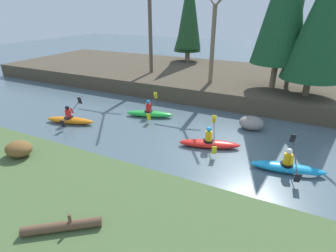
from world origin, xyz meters
TOP-DOWN VIEW (x-y plane):
  - ground_plane at (0.00, 0.00)m, footprint 90.00×90.00m
  - riverbank_far at (0.00, 10.42)m, footprint 44.00×10.99m
  - conifer_tree_far_left at (-7.33, 14.17)m, footprint 2.58×2.58m
  - conifer_tree_left at (-7.07, 13.75)m, footprint 2.33×2.33m
  - conifer_tree_centre at (3.19, 6.74)m, footprint 3.23×3.23m
  - bare_tree_upstream at (-7.92, 8.23)m, footprint 4.33×4.28m
  - bare_tree_mid_upstream at (-2.72, 7.23)m, footprint 3.63×3.59m
  - bare_tree_mid_downstream at (2.08, 8.50)m, footprint 3.87×3.82m
  - shrub_clump_second at (-6.01, -5.03)m, footprint 1.00×0.83m
  - kayaker_lead at (2.92, -0.43)m, footprint 2.79×2.06m
  - kayaker_middle at (-0.46, 0.12)m, footprint 2.75×2.02m
  - kayaker_trailing at (-4.71, 2.15)m, footprint 2.76×2.03m
  - kayaker_far_back at (-8.14, -0.59)m, footprint 2.78×2.04m
  - boulder_midstream at (0.87, 2.93)m, footprint 1.25×0.98m
  - driftwood_log at (-1.92, -6.95)m, footprint 1.62×1.28m

SIDE VIEW (x-z plane):
  - ground_plane at x=0.00m, z-range 0.00..0.00m
  - kayaker_lead at x=2.92m, z-range -0.40..0.80m
  - kayaker_middle at x=-0.46m, z-range -0.38..0.82m
  - kayaker_trailing at x=-4.71m, z-range -0.38..0.82m
  - kayaker_far_back at x=-8.14m, z-range -0.38..0.82m
  - boulder_midstream at x=0.87m, z-range 0.00..0.71m
  - riverbank_far at x=0.00m, z-range 0.00..1.07m
  - driftwood_log at x=-1.92m, z-range 0.78..1.22m
  - shrub_clump_second at x=-6.01m, z-range 0.87..1.41m
  - bare_tree_mid_upstream at x=-2.72m, z-range 0.88..7.47m
  - conifer_tree_far_left at x=-7.33m, z-range 1.52..7.23m
  - bare_tree_mid_downstream at x=2.08m, z-range 0.86..7.91m
  - bare_tree_upstream at x=-7.92m, z-range 0.83..8.76m
  - conifer_tree_centre at x=3.19m, z-range 1.56..8.44m
  - conifer_tree_left at x=-7.07m, z-range 1.68..9.87m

